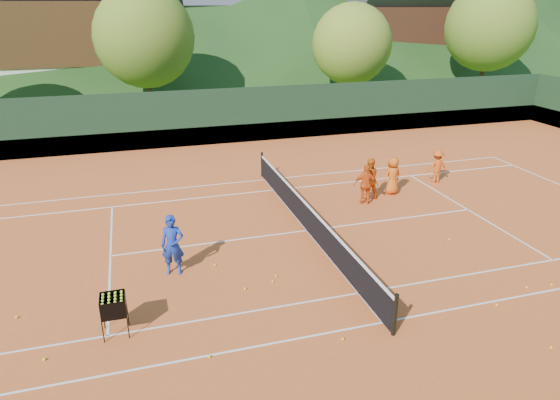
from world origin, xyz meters
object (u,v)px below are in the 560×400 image
object	(u,v)px
chalet_right	(401,25)
tennis_net	(307,217)
student_c	(393,176)
ball_hopper	(113,306)
chalet_left	(59,25)
coach	(173,245)
student_b	(366,185)
student_a	(369,179)
student_d	(437,166)
chalet_mid	(247,28)

from	to	relation	value
chalet_right	tennis_net	bearing A→B (deg)	-123.69
student_c	ball_hopper	size ratio (longest dim) A/B	1.53
chalet_left	coach	bearing A→B (deg)	-80.31
student_b	tennis_net	world-z (taller)	student_b
student_a	ball_hopper	size ratio (longest dim) A/B	1.64
tennis_net	chalet_right	distance (m)	36.37
student_d	ball_hopper	distance (m)	14.95
student_c	chalet_right	size ratio (longest dim) A/B	0.13
coach	student_a	bearing A→B (deg)	38.95
student_a	tennis_net	distance (m)	3.98
chalet_left	chalet_right	xyz separation A→B (m)	(30.00, 0.00, -0.39)
student_b	student_d	distance (m)	4.24
ball_hopper	student_b	bearing A→B (deg)	32.10
tennis_net	chalet_right	bearing A→B (deg)	56.31
tennis_net	ball_hopper	size ratio (longest dim) A/B	12.07
ball_hopper	student_a	bearing A→B (deg)	33.26
student_b	student_d	bearing A→B (deg)	-140.78
student_a	ball_hopper	bearing A→B (deg)	41.39
student_a	student_d	distance (m)	3.74
student_c	ball_hopper	distance (m)	12.44
chalet_left	chalet_right	world-z (taller)	chalet_left
ball_hopper	chalet_mid	size ratio (longest dim) A/B	0.08
student_a	student_b	xyz separation A→B (m)	(-0.37, -0.50, -0.04)
student_b	chalet_left	size ratio (longest dim) A/B	0.11
student_a	chalet_left	world-z (taller)	chalet_left
coach	chalet_mid	bearing A→B (deg)	86.90
coach	student_d	size ratio (longest dim) A/B	1.24
student_c	chalet_left	distance (m)	31.57
student_d	chalet_left	bearing A→B (deg)	-56.36
student_d	ball_hopper	xyz separation A→B (m)	(-13.14, -7.12, 0.03)
student_b	chalet_left	world-z (taller)	chalet_left
student_c	chalet_mid	bearing A→B (deg)	-101.46
student_a	chalet_right	bearing A→B (deg)	-112.80
student_c	student_d	bearing A→B (deg)	-173.10
chalet_left	chalet_mid	size ratio (longest dim) A/B	1.09
coach	ball_hopper	world-z (taller)	coach
student_d	tennis_net	bearing A→B (deg)	25.19
student_d	student_b	bearing A→B (deg)	20.61
student_c	student_d	world-z (taller)	student_c
ball_hopper	chalet_right	distance (m)	43.20
chalet_right	student_c	bearing A→B (deg)	-119.34
student_d	chalet_right	bearing A→B (deg)	-114.38
student_a	coach	bearing A→B (deg)	33.59
student_a	student_c	world-z (taller)	student_a
student_a	tennis_net	xyz separation A→B (m)	(-3.32, -2.17, -0.32)
student_a	student_b	distance (m)	0.63
student_a	student_b	size ratio (longest dim) A/B	1.05
student_d	chalet_left	world-z (taller)	chalet_left
chalet_mid	student_d	bearing A→B (deg)	-88.23
chalet_left	ball_hopper	bearing A→B (deg)	-83.61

